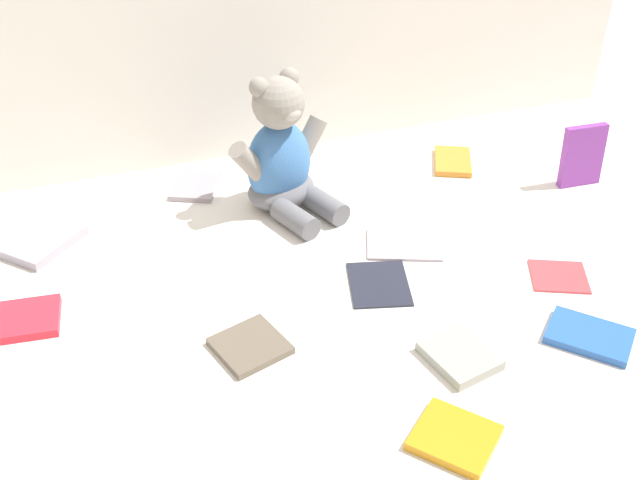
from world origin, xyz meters
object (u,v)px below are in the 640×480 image
at_px(book_case_2, 455,438).
at_px(book_case_9, 460,356).
at_px(book_case_0, 196,186).
at_px(book_case_1, 589,336).
at_px(book_case_5, 250,346).
at_px(book_case_11, 559,276).
at_px(book_case_3, 582,156).
at_px(book_case_4, 404,244).
at_px(book_case_7, 15,321).
at_px(teddy_bear, 282,159).
at_px(book_case_8, 453,161).
at_px(book_case_10, 43,241).
at_px(book_case_6, 379,283).

relative_size(book_case_2, book_case_9, 1.01).
distance_m(book_case_0, book_case_1, 0.79).
bearing_deg(book_case_5, book_case_11, -17.32).
relative_size(book_case_1, book_case_9, 1.20).
relative_size(book_case_3, book_case_4, 0.96).
relative_size(book_case_2, book_case_7, 0.76).
height_order(book_case_1, book_case_5, book_case_1).
bearing_deg(teddy_bear, book_case_1, -78.76).
bearing_deg(book_case_4, teddy_bear, 59.83).
bearing_deg(book_case_2, book_case_0, 63.71).
bearing_deg(book_case_8, book_case_10, 27.10).
relative_size(book_case_6, book_case_8, 1.07).
distance_m(book_case_1, book_case_10, 0.94).
bearing_deg(book_case_5, book_case_2, -68.41).
relative_size(book_case_6, book_case_7, 0.89).
bearing_deg(book_case_3, book_case_10, 176.11).
relative_size(book_case_1, book_case_5, 1.25).
distance_m(teddy_bear, book_case_4, 0.28).
height_order(book_case_4, book_case_9, book_case_9).
xyz_separation_m(teddy_bear, book_case_5, (-0.16, -0.37, -0.09)).
distance_m(book_case_0, book_case_11, 0.71).
relative_size(book_case_10, book_case_11, 1.43).
bearing_deg(book_case_5, book_case_7, 135.28).
distance_m(teddy_bear, book_case_3, 0.60).
bearing_deg(book_case_8, book_case_7, 40.13).
distance_m(book_case_1, book_case_7, 0.89).
height_order(book_case_1, book_case_8, same).
bearing_deg(book_case_7, book_case_5, 68.64).
relative_size(book_case_6, book_case_10, 0.91).
distance_m(teddy_bear, book_case_8, 0.39).
xyz_separation_m(teddy_bear, book_case_7, (-0.50, -0.20, -0.09)).
distance_m(book_case_3, book_case_9, 0.60).
distance_m(book_case_5, book_case_10, 0.47).
height_order(book_case_0, book_case_11, book_case_0).
xyz_separation_m(book_case_2, book_case_5, (-0.21, 0.26, -0.00)).
distance_m(book_case_1, book_case_5, 0.52).
height_order(book_case_3, book_case_5, book_case_3).
bearing_deg(book_case_8, book_case_0, 16.77).
relative_size(book_case_1, book_case_3, 0.98).
height_order(book_case_0, book_case_5, same).
bearing_deg(book_case_8, book_case_9, 89.11).
relative_size(book_case_2, book_case_3, 0.82).
bearing_deg(book_case_4, book_case_6, 157.59).
height_order(book_case_1, book_case_9, book_case_9).
bearing_deg(book_case_0, book_case_1, -28.13).
relative_size(book_case_0, book_case_3, 0.85).
bearing_deg(book_case_10, book_case_11, -159.20).
bearing_deg(book_case_10, teddy_bear, -134.97).
relative_size(book_case_5, book_case_6, 0.81).
relative_size(book_case_0, book_case_8, 0.94).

